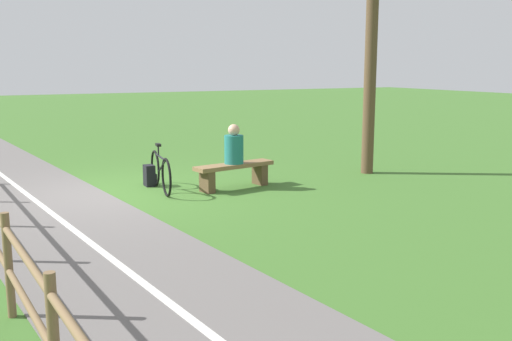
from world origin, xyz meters
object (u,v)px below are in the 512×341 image
object	(u,v)px
bicycle	(161,171)
tree_by_path	(371,59)
backpack	(150,176)
bench	(234,171)
person_seated	(234,147)

from	to	relation	value
bicycle	tree_by_path	bearing A→B (deg)	92.60
bicycle	backpack	world-z (taller)	bicycle
bench	tree_by_path	size ratio (longest dim) A/B	0.33
bench	bicycle	size ratio (longest dim) A/B	0.98
bicycle	backpack	xyz separation A→B (m)	(0.05, -0.56, -0.17)
person_seated	backpack	bearing A→B (deg)	-44.88
backpack	tree_by_path	size ratio (longest dim) A/B	0.08
person_seated	bicycle	distance (m)	1.49
bench	bicycle	xyz separation A→B (m)	(1.36, -0.42, 0.04)
backpack	bicycle	bearing A→B (deg)	95.13
bicycle	tree_by_path	distance (m)	5.16
bench	bicycle	distance (m)	1.43
bench	backpack	world-z (taller)	bench
person_seated	bicycle	world-z (taller)	person_seated
backpack	tree_by_path	bearing A→B (deg)	169.57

